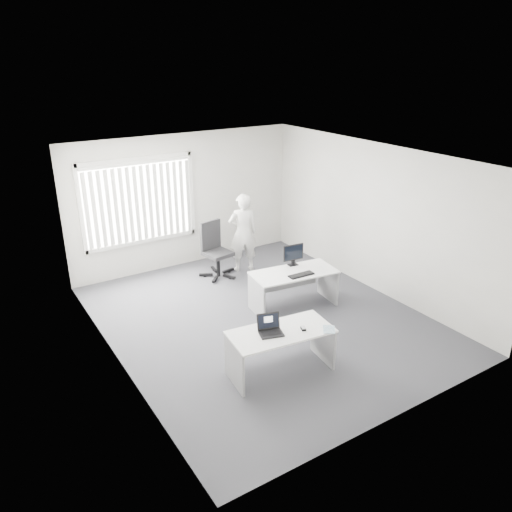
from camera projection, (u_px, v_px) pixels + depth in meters
ground at (262, 319)px, 8.64m from camera, size 6.00×6.00×0.00m
wall_back at (185, 201)px, 10.46m from camera, size 5.00×0.02×2.80m
wall_front at (404, 321)px, 5.77m from camera, size 5.00×0.02×2.80m
wall_left at (111, 278)px, 6.87m from camera, size 0.02×6.00×2.80m
wall_right at (374, 218)px, 9.35m from camera, size 0.02×6.00×2.80m
ceiling at (263, 158)px, 7.58m from camera, size 5.00×6.00×0.02m
window at (139, 201)px, 9.87m from camera, size 2.32×0.06×1.76m
blinds at (140, 204)px, 9.84m from camera, size 2.20×0.10×1.50m
desk_near at (281, 342)px, 7.05m from camera, size 1.54×0.86×0.67m
desk_far at (294, 282)px, 8.90m from camera, size 1.58×0.90×0.69m
office_chair at (216, 259)px, 10.22m from camera, size 0.75×0.75×1.14m
person at (243, 233)px, 10.30m from camera, size 0.70×0.56×1.66m
laptop at (271, 326)px, 6.84m from camera, size 0.40×0.37×0.25m
paper_sheet at (303, 328)px, 7.04m from camera, size 0.33×0.24×0.00m
mouse at (303, 328)px, 7.00m from camera, size 0.09×0.11×0.04m
booklet at (329, 329)px, 7.00m from camera, size 0.27×0.28×0.01m
keyboard at (301, 275)px, 8.67m from camera, size 0.48×0.17×0.02m
monitor at (293, 255)px, 9.03m from camera, size 0.41×0.16×0.40m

